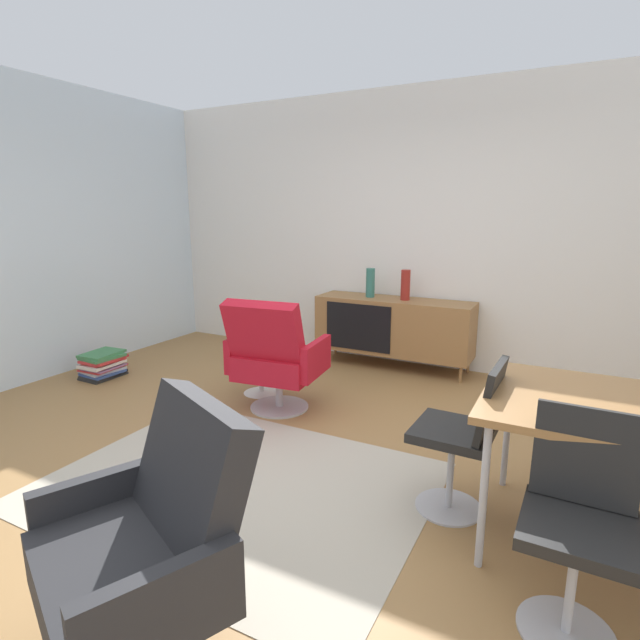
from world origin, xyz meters
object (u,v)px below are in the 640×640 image
Objects in this scene: fruit_bowl at (260,332)px; sideboard at (393,326)px; dining_chair_near_window at (465,431)px; magazine_stack at (103,365)px; side_table_round at (261,358)px; vase_cobalt at (370,283)px; vase_sculptural_dark at (405,285)px; dining_chair_front_left at (579,516)px; armchair_black_shell at (148,542)px; lounge_chair_red at (275,356)px.

sideboard is at bearing 58.16° from fruit_bowl.
fruit_bowl is (-1.97, 1.00, 0.09)m from dining_chair_near_window.
side_table_round is at bearing 12.82° from magazine_stack.
vase_sculptural_dark is at bearing 0.00° from vase_cobalt.
sideboard is at bearing 58.11° from side_table_round.
dining_chair_front_left is at bearing -16.12° from magazine_stack.
sideboard is at bearing -0.41° from vase_cobalt.
armchair_black_shell is (-0.79, -1.42, -0.00)m from dining_chair_near_window.
fruit_bowl is at bearing -121.84° from sideboard.
sideboard is 3.70m from armchair_black_shell.
armchair_black_shell is at bearing -64.02° from fruit_bowl.
side_table_round is at bearing -121.89° from sideboard.
fruit_bowl reaches higher than side_table_round.
magazine_stack is at bearing -147.05° from vase_sculptural_dark.
dining_chair_front_left is 2.06× the size of magazine_stack.
fruit_bowl is at bearing 2.59° from side_table_round.
armchair_black_shell is at bearing -36.31° from magazine_stack.
vase_sculptural_dark is 1.58m from fruit_bowl.
vase_cobalt is at bearing 67.57° from fruit_bowl.
vase_sculptural_dark is 3.71m from armchair_black_shell.
vase_sculptural_dark reaches higher than vase_cobalt.
vase_sculptural_dark is at bearing 54.52° from side_table_round.
vase_sculptural_dark is 2.54m from dining_chair_near_window.
dining_chair_near_window is at bearing -26.94° from fruit_bowl.
vase_sculptural_dark is at bearing 115.43° from dining_chair_near_window.
vase_sculptural_dark is 1.64m from side_table_round.
side_table_round is at bearing 139.15° from lounge_chair_red.
magazine_stack is at bearing 163.88° from dining_chair_front_left.
armchair_black_shell is 4.73× the size of fruit_bowl.
vase_sculptural_dark reaches higher than magazine_stack.
vase_sculptural_dark is at bearing 94.39° from armchair_black_shell.
armchair_black_shell is 2.69m from side_table_round.
sideboard is at bearing 73.99° from lounge_chair_red.
sideboard reaches higher than side_table_round.
dining_chair_near_window reaches higher than sideboard.
magazine_stack is (-2.39, -1.62, -0.32)m from sideboard.
side_table_round is at bearing -125.48° from vase_sculptural_dark.
vase_cobalt is (-0.26, 0.00, 0.43)m from sideboard.
side_table_round is 2.60× the size of fruit_bowl.
lounge_chair_red is at bearing -96.75° from vase_cobalt.
lounge_chair_red reaches higher than dining_chair_near_window.
vase_cobalt reaches higher than side_table_round.
vase_cobalt is at bearing 100.15° from armchair_black_shell.
vase_sculptural_dark reaches higher than armchair_black_shell.
vase_cobalt is at bearing 125.25° from dining_chair_front_left.
sideboard is at bearing 34.16° from magazine_stack.
fruit_bowl is at bearing 139.00° from lounge_chair_red.
sideboard is 1.69× the size of lounge_chair_red.
lounge_chair_red is 0.47m from side_table_round.
vase_sculptural_dark is 3.08m from magazine_stack.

